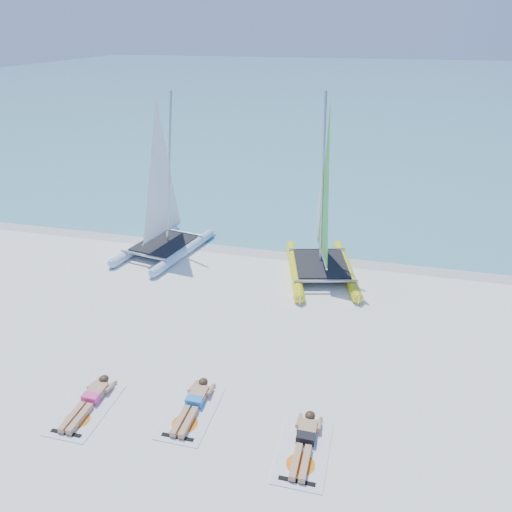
{
  "coord_description": "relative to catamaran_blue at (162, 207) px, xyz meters",
  "views": [
    {
      "loc": [
        3.22,
        -11.08,
        7.7
      ],
      "look_at": [
        0.08,
        1.2,
        1.78
      ],
      "focal_mm": 35.0,
      "sensor_mm": 36.0,
      "label": 1
    }
  ],
  "objects": [
    {
      "name": "sea",
      "position": [
        4.24,
        58.5,
        -1.73
      ],
      "size": [
        140.0,
        115.0,
        0.01
      ],
      "primitive_type": "cube",
      "color": "#68ACAD",
      "rests_on": "ground"
    },
    {
      "name": "catamaran_blue",
      "position": [
        0.0,
        0.0,
        0.0
      ],
      "size": [
        2.78,
        4.56,
        5.81
      ],
      "rotation": [
        0.0,
        0.0,
        -0.19
      ],
      "color": "#C2DCFF",
      "rests_on": "ground"
    },
    {
      "name": "towel_b",
      "position": [
        4.0,
        -7.8,
        -1.72
      ],
      "size": [
        1.0,
        1.85,
        0.02
      ],
      "primitive_type": "cube",
      "color": "white",
      "rests_on": "ground"
    },
    {
      "name": "ground",
      "position": [
        4.24,
        -4.5,
        -1.73
      ],
      "size": [
        140.0,
        140.0,
        0.0
      ],
      "primitive_type": "plane",
      "color": "white",
      "rests_on": "ground"
    },
    {
      "name": "sunbather_b",
      "position": [
        4.0,
        -7.61,
        -1.62
      ],
      "size": [
        0.37,
        1.73,
        0.26
      ],
      "color": "tan",
      "rests_on": "towel_b"
    },
    {
      "name": "sunbather_c",
      "position": [
        6.56,
        -8.07,
        -1.62
      ],
      "size": [
        0.37,
        1.73,
        0.26
      ],
      "color": "tan",
      "rests_on": "towel_c"
    },
    {
      "name": "towel_a",
      "position": [
        1.72,
        -8.27,
        -1.72
      ],
      "size": [
        1.0,
        1.85,
        0.02
      ],
      "primitive_type": "cube",
      "color": "white",
      "rests_on": "ground"
    },
    {
      "name": "wet_sand_strip",
      "position": [
        4.24,
        1.0,
        -1.73
      ],
      "size": [
        140.0,
        1.4,
        0.01
      ],
      "primitive_type": "cube",
      "color": "beige",
      "rests_on": "ground"
    },
    {
      "name": "towel_c",
      "position": [
        6.56,
        -8.27,
        -1.72
      ],
      "size": [
        1.0,
        1.85,
        0.02
      ],
      "primitive_type": "cube",
      "color": "white",
      "rests_on": "ground"
    },
    {
      "name": "sunbather_a",
      "position": [
        1.72,
        -8.08,
        -1.62
      ],
      "size": [
        0.37,
        1.73,
        0.26
      ],
      "color": "tan",
      "rests_on": "towel_a"
    },
    {
      "name": "catamaran_yellow",
      "position": [
        5.73,
        0.0,
        0.16
      ],
      "size": [
        3.14,
        4.84,
        6.0
      ],
      "rotation": [
        0.0,
        0.0,
        0.25
      ],
      "color": "yellow",
      "rests_on": "ground"
    }
  ]
}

